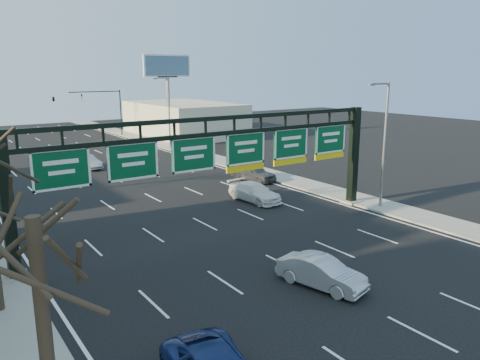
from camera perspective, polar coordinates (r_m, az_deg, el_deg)
ground at (r=23.27m, az=8.63°, el=-11.72°), size 160.00×160.00×0.00m
sidewalk_right at (r=45.70m, az=3.06°, el=0.87°), size 3.00×120.00×0.12m
lane_markings at (r=39.33m, az=-11.81°, el=-1.48°), size 21.60×120.00×0.01m
sign_gantry at (r=28.00m, az=-2.12°, el=2.63°), size 24.60×1.20×7.20m
building_right_distant at (r=74.19m, az=-6.91°, el=7.41°), size 12.00×20.00×5.00m
tree_near at (r=11.53m, az=-24.46°, el=0.82°), size 3.60×3.60×8.86m
streetlight_near at (r=34.79m, az=17.11°, el=4.87°), size 2.15×0.22×9.00m
streetlight_far at (r=61.68m, az=-8.77°, el=8.63°), size 2.15×0.22×9.00m
billboard_right at (r=67.10m, az=-8.85°, el=12.38°), size 7.00×0.50×12.00m
traffic_signal_mast at (r=73.19m, az=-18.93°, el=9.08°), size 10.16×0.54×7.00m
car_silver_sedan at (r=22.22m, az=9.87°, el=-11.04°), size 2.49×4.45×1.39m
car_white_wagon at (r=35.82m, az=1.79°, el=-1.49°), size 2.38×4.95×1.39m
car_grey_far at (r=42.46m, az=1.63°, el=0.93°), size 2.67×4.80×1.54m
car_silver_distant at (r=50.34m, az=-18.19°, el=2.11°), size 2.21×4.40×1.38m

